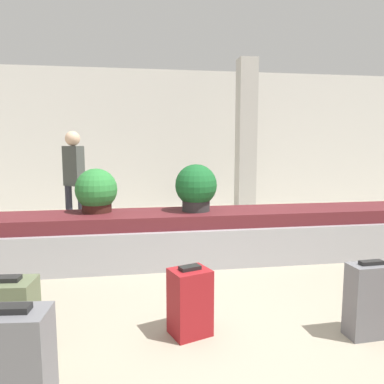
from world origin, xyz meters
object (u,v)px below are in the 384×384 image
object	(u,v)px
pillar	(246,139)
suitcase_4	(369,300)
potted_plant_1	(96,191)
traveler_0	(74,173)
suitcase_1	(190,302)
potted_plant_0	(196,188)
suitcase_0	(7,325)

from	to	relation	value
pillar	suitcase_4	distance (m)	5.13
potted_plant_1	traveler_0	size ratio (longest dim) A/B	0.32
suitcase_1	potted_plant_1	distance (m)	2.32
suitcase_1	suitcase_4	world-z (taller)	suitcase_4
suitcase_4	potted_plant_0	size ratio (longest dim) A/B	1.02
suitcase_4	potted_plant_1	world-z (taller)	potted_plant_1
potted_plant_0	potted_plant_1	world-z (taller)	potted_plant_0
potted_plant_0	traveler_0	distance (m)	2.40
suitcase_0	traveler_0	distance (m)	3.89
suitcase_4	potted_plant_1	distance (m)	3.29
suitcase_1	traveler_0	distance (m)	3.88
suitcase_0	suitcase_1	xyz separation A→B (m)	(1.28, 0.27, -0.04)
potted_plant_0	potted_plant_1	bearing A→B (deg)	174.16
pillar	potted_plant_1	world-z (taller)	pillar
suitcase_1	potted_plant_1	world-z (taller)	potted_plant_1
suitcase_4	traveler_0	bearing A→B (deg)	123.15
potted_plant_0	suitcase_4	bearing A→B (deg)	-65.27
suitcase_0	potted_plant_1	world-z (taller)	potted_plant_1
suitcase_4	traveler_0	size ratio (longest dim) A/B	0.36
potted_plant_0	potted_plant_1	xyz separation A→B (m)	(-1.26, 0.13, -0.04)
pillar	traveler_0	bearing A→B (deg)	-160.99
suitcase_1	suitcase_4	bearing A→B (deg)	-29.62
pillar	potted_plant_0	world-z (taller)	pillar
pillar	suitcase_0	distance (m)	6.02
suitcase_1	potted_plant_0	bearing A→B (deg)	59.70
pillar	potted_plant_1	xyz separation A→B (m)	(-2.78, -2.63, -0.69)
suitcase_1	potted_plant_0	world-z (taller)	potted_plant_0
suitcase_1	suitcase_4	xyz separation A→B (m)	(1.38, -0.26, 0.03)
suitcase_0	traveler_0	size ratio (longest dim) A/B	0.38
pillar	potted_plant_1	distance (m)	3.89
potted_plant_1	traveler_0	distance (m)	1.59
suitcase_1	potted_plant_1	bearing A→B (deg)	94.29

